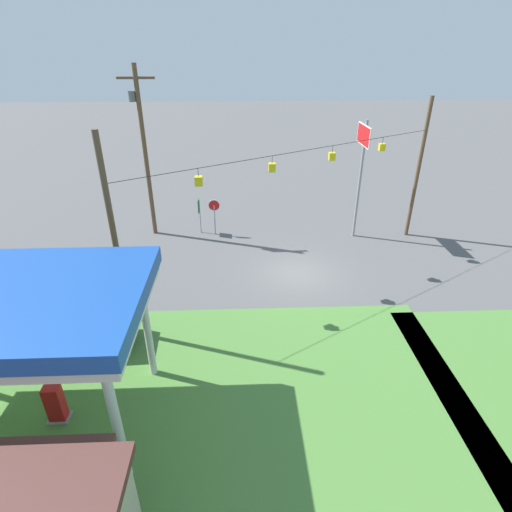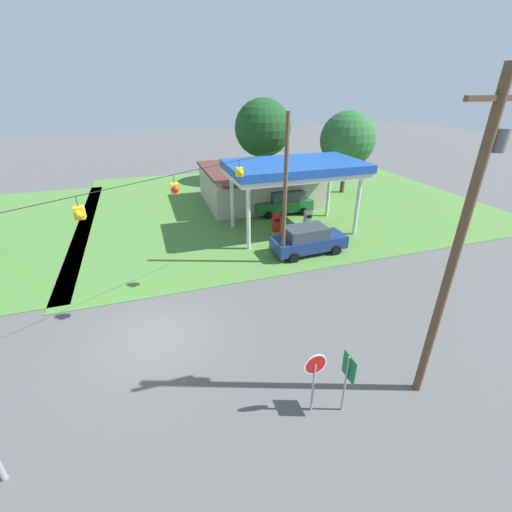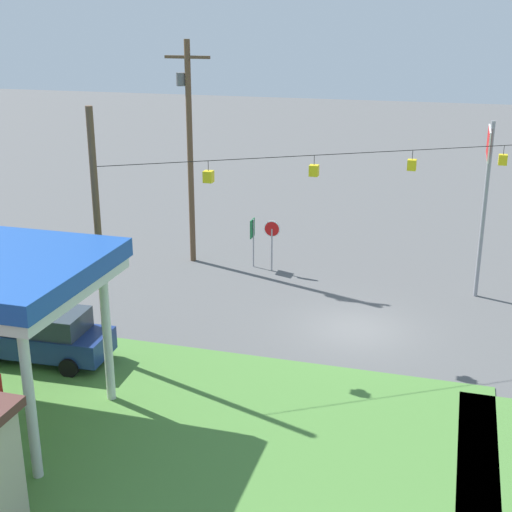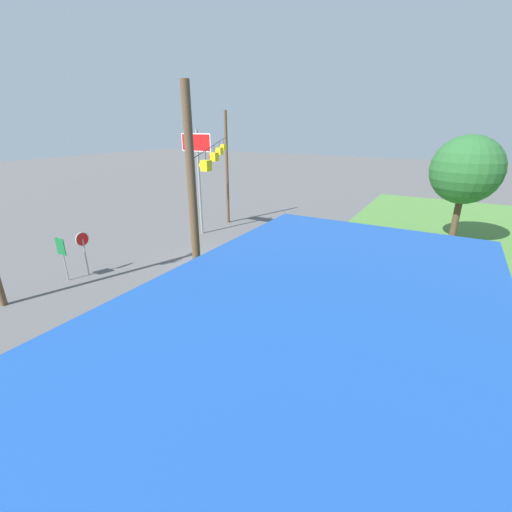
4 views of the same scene
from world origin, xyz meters
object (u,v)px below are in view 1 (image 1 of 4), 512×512
object	(u,v)px
car_at_pumps_front	(75,327)
stop_sign_overhead	(362,154)
stop_sign_roadside	(214,209)
route_sign	(199,209)
fuel_pump_near	(56,405)
utility_pole_main	(144,146)

from	to	relation	value
car_at_pumps_front	stop_sign_overhead	size ratio (longest dim) A/B	0.66
stop_sign_roadside	route_sign	world-z (taller)	stop_sign_roadside
stop_sign_roadside	route_sign	size ratio (longest dim) A/B	1.04
stop_sign_overhead	route_sign	bearing A→B (deg)	-5.33
fuel_pump_near	stop_sign_overhead	distance (m)	20.83
car_at_pumps_front	stop_sign_roadside	size ratio (longest dim) A/B	2.02
stop_sign_overhead	stop_sign_roadside	bearing A→B (deg)	-3.95
fuel_pump_near	car_at_pumps_front	world-z (taller)	car_at_pumps_front
utility_pole_main	route_sign	bearing A→B (deg)	179.08
fuel_pump_near	route_sign	world-z (taller)	route_sign
car_at_pumps_front	fuel_pump_near	bearing A→B (deg)	97.57
stop_sign_roadside	utility_pole_main	xyz separation A→B (m)	(4.22, -0.38, 4.13)
car_at_pumps_front	stop_sign_roadside	xyz separation A→B (m)	(-5.35, -11.33, 0.84)
stop_sign_roadside	route_sign	distance (m)	1.10
route_sign	fuel_pump_near	bearing A→B (deg)	77.00
car_at_pumps_front	utility_pole_main	distance (m)	12.77
fuel_pump_near	car_at_pumps_front	size ratio (longest dim) A/B	0.30
car_at_pumps_front	utility_pole_main	size ratio (longest dim) A/B	0.47
stop_sign_overhead	utility_pole_main	bearing A→B (deg)	-4.30
fuel_pump_near	stop_sign_overhead	size ratio (longest dim) A/B	0.20
car_at_pumps_front	route_sign	world-z (taller)	route_sign
stop_sign_overhead	utility_pole_main	xyz separation A→B (m)	(13.59, -1.02, 0.38)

